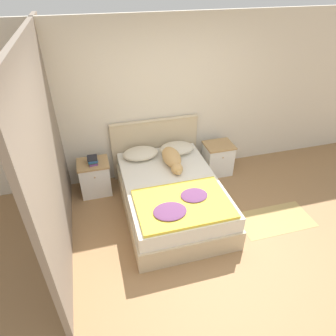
{
  "coord_description": "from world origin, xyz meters",
  "views": [
    {
      "loc": [
        -1.09,
        -2.2,
        3.07
      ],
      "look_at": [
        -0.14,
        1.24,
        0.63
      ],
      "focal_mm": 32.0,
      "sensor_mm": 36.0,
      "label": 1
    }
  ],
  "objects_px": {
    "pillow_right": "(177,148)",
    "pillow_left": "(141,153)",
    "nightstand_left": "(95,177)",
    "nightstand_right": "(218,158)",
    "book_stack": "(92,160)",
    "bed": "(172,196)",
    "dog": "(172,159)"
  },
  "relations": [
    {
      "from": "nightstand_left",
      "to": "book_stack",
      "type": "bearing_deg",
      "value": -25.7
    },
    {
      "from": "nightstand_left",
      "to": "book_stack",
      "type": "distance_m",
      "value": 0.33
    },
    {
      "from": "nightstand_right",
      "to": "pillow_left",
      "type": "xyz_separation_m",
      "value": [
        -1.34,
        -0.01,
        0.32
      ]
    },
    {
      "from": "pillow_left",
      "to": "dog",
      "type": "xyz_separation_m",
      "value": [
        0.43,
        -0.32,
        0.03
      ]
    },
    {
      "from": "nightstand_left",
      "to": "nightstand_right",
      "type": "distance_m",
      "value": 2.09
    },
    {
      "from": "bed",
      "to": "nightstand_right",
      "type": "distance_m",
      "value": 1.29
    },
    {
      "from": "pillow_left",
      "to": "book_stack",
      "type": "height_order",
      "value": "pillow_left"
    },
    {
      "from": "bed",
      "to": "book_stack",
      "type": "xyz_separation_m",
      "value": [
        -1.04,
        0.75,
        0.35
      ]
    },
    {
      "from": "nightstand_left",
      "to": "pillow_right",
      "type": "height_order",
      "value": "pillow_right"
    },
    {
      "from": "dog",
      "to": "book_stack",
      "type": "relative_size",
      "value": 3.28
    },
    {
      "from": "nightstand_right",
      "to": "pillow_left",
      "type": "bearing_deg",
      "value": -179.78
    },
    {
      "from": "nightstand_left",
      "to": "dog",
      "type": "distance_m",
      "value": 1.27
    },
    {
      "from": "pillow_right",
      "to": "bed",
      "type": "bearing_deg",
      "value": -111.88
    },
    {
      "from": "pillow_left",
      "to": "bed",
      "type": "bearing_deg",
      "value": -68.12
    },
    {
      "from": "bed",
      "to": "nightstand_left",
      "type": "relative_size",
      "value": 3.54
    },
    {
      "from": "pillow_right",
      "to": "pillow_left",
      "type": "bearing_deg",
      "value": 180.0
    },
    {
      "from": "nightstand_left",
      "to": "dog",
      "type": "xyz_separation_m",
      "value": [
        1.17,
        -0.33,
        0.35
      ]
    },
    {
      "from": "pillow_right",
      "to": "nightstand_left",
      "type": "bearing_deg",
      "value": 179.78
    },
    {
      "from": "book_stack",
      "to": "nightstand_right",
      "type": "bearing_deg",
      "value": 0.08
    },
    {
      "from": "nightstand_right",
      "to": "pillow_right",
      "type": "height_order",
      "value": "pillow_right"
    },
    {
      "from": "dog",
      "to": "book_stack",
      "type": "bearing_deg",
      "value": 164.58
    },
    {
      "from": "nightstand_right",
      "to": "dog",
      "type": "height_order",
      "value": "dog"
    },
    {
      "from": "dog",
      "to": "nightstand_left",
      "type": "bearing_deg",
      "value": 164.52
    },
    {
      "from": "nightstand_left",
      "to": "book_stack",
      "type": "xyz_separation_m",
      "value": [
        0.01,
        -0.0,
        0.33
      ]
    },
    {
      "from": "bed",
      "to": "nightstand_left",
      "type": "distance_m",
      "value": 1.29
    },
    {
      "from": "nightstand_left",
      "to": "dog",
      "type": "bearing_deg",
      "value": -15.48
    },
    {
      "from": "nightstand_left",
      "to": "nightstand_right",
      "type": "relative_size",
      "value": 1.0
    },
    {
      "from": "nightstand_left",
      "to": "pillow_left",
      "type": "distance_m",
      "value": 0.82
    },
    {
      "from": "nightstand_left",
      "to": "nightstand_right",
      "type": "xyz_separation_m",
      "value": [
        2.09,
        0.0,
        0.0
      ]
    },
    {
      "from": "pillow_left",
      "to": "book_stack",
      "type": "distance_m",
      "value": 0.74
    },
    {
      "from": "pillow_left",
      "to": "dog",
      "type": "bearing_deg",
      "value": -36.86
    },
    {
      "from": "nightstand_right",
      "to": "nightstand_left",
      "type": "bearing_deg",
      "value": 180.0
    }
  ]
}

